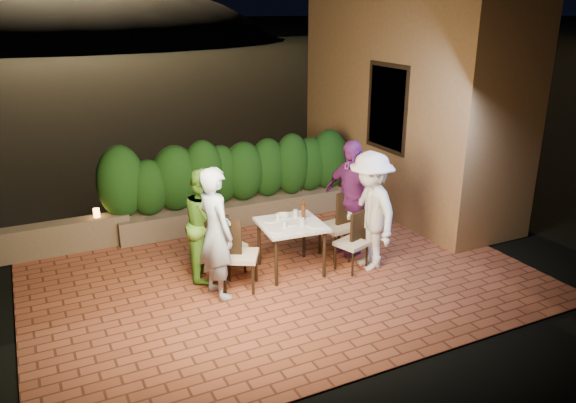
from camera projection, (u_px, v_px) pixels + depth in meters
ground at (281, 278)px, 8.12m from camera, size 400.00×400.00×0.00m
terrace_floor at (267, 267)px, 8.57m from camera, size 7.00×6.00×0.15m
building_wall at (408, 74)px, 10.49m from camera, size 1.60×5.00×5.00m
window_pane at (388, 108)px, 9.90m from camera, size 0.08×1.00×1.40m
window_frame at (388, 108)px, 9.90m from camera, size 0.06×1.15×1.55m
planter at (236, 212)px, 10.08m from camera, size 4.20×0.55×0.40m
hedge at (235, 172)px, 9.84m from camera, size 4.00×0.70×1.10m
parapet at (58, 238)px, 8.82m from camera, size 2.20×0.30×0.50m
hill at (61, 81)px, 61.12m from camera, size 52.00×40.00×22.00m
dining_table at (291, 247)px, 8.17m from camera, size 0.95×0.95×0.75m
plate_nw at (277, 231)px, 7.77m from camera, size 0.20×0.20×0.01m
plate_sw at (270, 220)px, 8.14m from camera, size 0.20×0.20×0.01m
plate_ne at (315, 225)px, 7.95m from camera, size 0.22×0.22×0.01m
plate_se at (303, 216)px, 8.30m from camera, size 0.20×0.20×0.01m
plate_centre at (289, 224)px, 8.02m from camera, size 0.21×0.21×0.01m
plate_front at (304, 231)px, 7.76m from camera, size 0.21×0.21×0.01m
glass_nw at (284, 224)px, 7.88m from camera, size 0.06×0.06×0.10m
glass_sw at (278, 217)px, 8.15m from camera, size 0.06×0.06×0.10m
glass_ne at (302, 222)px, 7.95m from camera, size 0.07×0.07×0.11m
glass_se at (296, 214)px, 8.25m from camera, size 0.07×0.07×0.12m
beer_bottle at (303, 210)px, 8.14m from camera, size 0.06×0.06×0.31m
bowl at (283, 216)px, 8.28m from camera, size 0.24×0.24×0.05m
chair_left_front at (240, 254)px, 7.64m from camera, size 0.63×0.63×1.00m
chair_left_back at (228, 244)px, 8.10m from camera, size 0.51×0.51×0.89m
chair_right_front at (352, 242)px, 8.20m from camera, size 0.51×0.51×0.87m
chair_right_back at (337, 225)px, 8.64m from camera, size 0.53×0.53×1.01m
diner_blue at (216, 233)px, 7.32m from camera, size 0.54×0.72×1.80m
diner_green at (206, 224)px, 7.90m from camera, size 0.87×0.96×1.60m
diner_white at (370, 211)px, 8.14m from camera, size 0.73×1.18×1.77m
diner_purple at (351, 197)px, 8.66m from camera, size 0.67×1.13×1.81m
parapet_lamp at (97, 213)px, 8.97m from camera, size 0.10×0.10×0.14m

